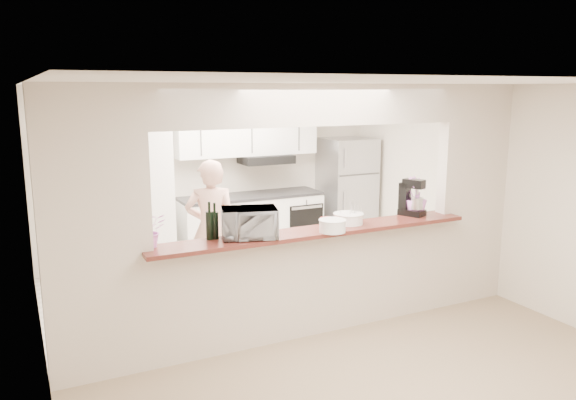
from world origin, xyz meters
TOP-DOWN VIEW (x-y plane):
  - floor at (0.00, 0.00)m, footprint 6.00×6.00m
  - tile_overlay at (0.00, 1.55)m, footprint 5.00×2.90m
  - partition at (0.00, 0.00)m, footprint 5.00×0.15m
  - bar_counter at (0.00, -0.00)m, footprint 3.40×0.38m
  - kitchen_cabinets at (-0.19, 2.72)m, footprint 3.15×0.62m
  - refrigerator at (2.05, 2.65)m, footprint 0.75×0.70m
  - flower_left at (-1.60, 0.05)m, footprint 0.29×0.26m
  - wine_bottle_a at (-1.05, 0.07)m, footprint 0.07×0.07m
  - wine_bottle_b at (-1.00, 0.07)m, footprint 0.07×0.07m
  - toaster_oven at (-0.70, -0.03)m, footprint 0.58×0.47m
  - serving_bowls at (-0.67, 0.05)m, footprint 0.36×0.36m
  - plate_stack_a at (0.10, -0.19)m, footprint 0.27×0.27m
  - plate_stack_b at (0.42, 0.03)m, footprint 0.31×0.31m
  - red_bowl at (0.20, 0.08)m, footprint 0.15×0.15m
  - tan_bowl at (0.40, 0.08)m, footprint 0.13×0.13m
  - utensil_caddy at (0.45, 0.03)m, footprint 0.27×0.22m
  - stand_mixer at (1.24, 0.06)m, footprint 0.26×0.31m
  - flower_right at (1.30, 0.05)m, footprint 0.29×0.29m
  - person at (-0.60, 1.39)m, footprint 0.70×0.57m

SIDE VIEW (x-z plane):
  - floor at x=0.00m, z-range 0.00..0.00m
  - tile_overlay at x=0.00m, z-range 0.00..0.01m
  - bar_counter at x=0.00m, z-range 0.03..1.12m
  - person at x=-0.60m, z-range 0.00..1.65m
  - refrigerator at x=2.05m, z-range 0.00..1.70m
  - kitchen_cabinets at x=-0.19m, z-range -0.15..2.10m
  - tan_bowl at x=0.40m, z-range 1.09..1.15m
  - red_bowl at x=0.20m, z-range 1.09..1.16m
  - plate_stack_b at x=0.42m, z-range 1.09..1.20m
  - plate_stack_a at x=0.10m, z-range 1.09..1.21m
  - utensil_caddy at x=0.45m, z-range 1.07..1.29m
  - serving_bowls at x=-0.67m, z-range 1.09..1.30m
  - wine_bottle_b at x=-1.00m, z-range 1.05..1.39m
  - wine_bottle_a at x=-1.05m, z-range 1.05..1.40m
  - toaster_oven at x=-0.70m, z-range 1.09..1.37m
  - flower_left at x=-1.60m, z-range 1.09..1.39m
  - stand_mixer at x=1.24m, z-range 1.07..1.47m
  - flower_right at x=1.30m, z-range 1.09..1.51m
  - partition at x=0.00m, z-range 0.23..2.73m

